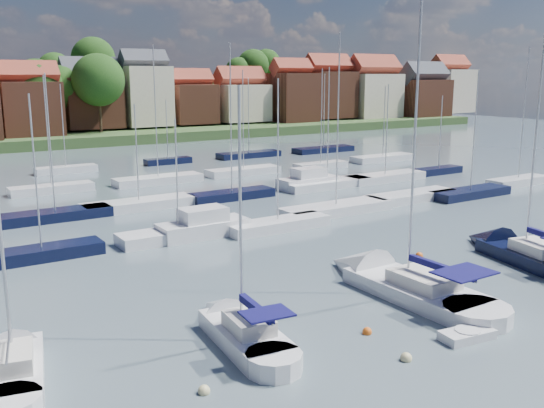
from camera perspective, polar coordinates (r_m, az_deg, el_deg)
ground at (r=66.88m, az=-10.04°, el=1.39°), size 260.00×260.00×0.00m
sailboat_left at (r=29.24m, az=-3.25°, el=-11.74°), size 3.46×9.48×12.71m
sailboat_centre at (r=36.23m, az=11.24°, el=-7.21°), size 3.56×13.22×17.86m
sailboat_navy at (r=44.49m, az=21.93°, el=-4.23°), size 5.55×11.99×16.06m
sailboat_far at (r=28.17m, az=-23.12°, el=-13.77°), size 4.09×9.08×11.78m
tender at (r=30.45m, az=17.89°, el=-11.65°), size 2.74×1.54×0.56m
buoy_a at (r=24.87m, az=-6.41°, el=-17.28°), size 0.49×0.49×0.49m
buoy_b at (r=27.81m, az=12.50°, el=-14.17°), size 0.52×0.52×0.52m
buoy_c at (r=30.04m, az=8.94°, el=-11.97°), size 0.46×0.46×0.46m
buoy_d at (r=33.74m, az=20.76°, el=-9.89°), size 0.46×0.46×0.46m
buoy_e at (r=42.58m, az=13.68°, el=-4.89°), size 0.53×0.53×0.53m
marina_field at (r=63.22m, az=-6.75°, el=1.28°), size 79.62×41.41×15.93m
far_shore_town at (r=156.01m, az=-22.87°, el=8.34°), size 212.46×90.00×22.27m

